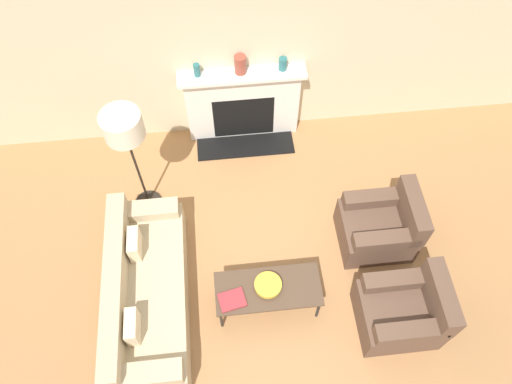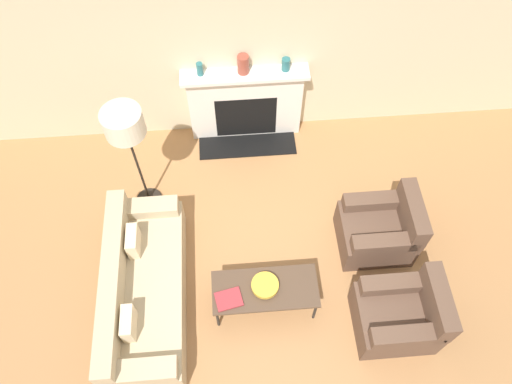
# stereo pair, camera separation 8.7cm
# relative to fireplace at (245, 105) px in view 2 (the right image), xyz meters

# --- Properties ---
(ground_plane) EXTENTS (18.00, 18.00, 0.00)m
(ground_plane) POSITION_rel_fireplace_xyz_m (0.09, -2.57, -0.55)
(ground_plane) COLOR #A87547
(wall_back) EXTENTS (18.00, 0.06, 2.90)m
(wall_back) POSITION_rel_fireplace_xyz_m (0.09, 0.14, 0.90)
(wall_back) COLOR beige
(wall_back) RESTS_ON ground_plane
(fireplace) EXTENTS (1.62, 0.59, 1.14)m
(fireplace) POSITION_rel_fireplace_xyz_m (0.00, 0.00, 0.00)
(fireplace) COLOR silver
(fireplace) RESTS_ON ground_plane
(couch) EXTENTS (0.81, 2.09, 0.76)m
(couch) POSITION_rel_fireplace_xyz_m (-1.32, -2.41, -0.26)
(couch) COLOR tan
(couch) RESTS_ON ground_plane
(armchair_near) EXTENTS (0.86, 0.74, 0.85)m
(armchair_near) POSITION_rel_fireplace_xyz_m (1.48, -2.94, -0.24)
(armchair_near) COLOR brown
(armchair_near) RESTS_ON ground_plane
(armchair_far) EXTENTS (0.86, 0.74, 0.85)m
(armchair_far) POSITION_rel_fireplace_xyz_m (1.48, -1.90, -0.24)
(armchair_far) COLOR brown
(armchair_far) RESTS_ON ground_plane
(coffee_table) EXTENTS (1.16, 0.50, 0.45)m
(coffee_table) POSITION_rel_fireplace_xyz_m (0.04, -2.57, -0.14)
(coffee_table) COLOR #4C3828
(coffee_table) RESTS_ON ground_plane
(bowl) EXTENTS (0.30, 0.30, 0.08)m
(bowl) POSITION_rel_fireplace_xyz_m (0.04, -2.55, -0.06)
(bowl) COLOR gold
(bowl) RESTS_ON coffee_table
(book) EXTENTS (0.32, 0.27, 0.02)m
(book) POSITION_rel_fireplace_xyz_m (-0.36, -2.67, -0.10)
(book) COLOR #9E2D33
(book) RESTS_ON coffee_table
(floor_lamp) EXTENTS (0.44, 0.44, 1.70)m
(floor_lamp) POSITION_rel_fireplace_xyz_m (-1.34, -1.06, 0.90)
(floor_lamp) COLOR black
(floor_lamp) RESTS_ON ground_plane
(mantel_vase_left) EXTENTS (0.08, 0.08, 0.18)m
(mantel_vase_left) POSITION_rel_fireplace_xyz_m (-0.55, 0.01, 0.67)
(mantel_vase_left) COLOR #28666B
(mantel_vase_left) RESTS_ON fireplace
(mantel_vase_center_left) EXTENTS (0.14, 0.14, 0.25)m
(mantel_vase_center_left) POSITION_rel_fireplace_xyz_m (-0.01, 0.01, 0.71)
(mantel_vase_center_left) COLOR brown
(mantel_vase_center_left) RESTS_ON fireplace
(mantel_vase_center_right) EXTENTS (0.10, 0.10, 0.17)m
(mantel_vase_center_right) POSITION_rel_fireplace_xyz_m (0.51, 0.01, 0.67)
(mantel_vase_center_right) COLOR #28666B
(mantel_vase_center_right) RESTS_ON fireplace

